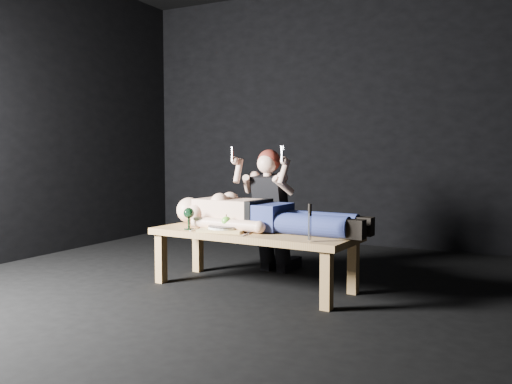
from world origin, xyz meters
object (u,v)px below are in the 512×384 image
kneeling_woman (274,209)px  goblet (189,219)px  lying_man (265,212)px  serving_tray (223,230)px  table (253,259)px  carving_knife (310,223)px

kneeling_woman → goblet: bearing=-112.0°
lying_man → serving_tray: (-0.26, -0.21, -0.13)m
kneeling_woman → goblet: kneeling_woman is taller
serving_tray → goblet: goblet is taller
table → kneeling_woman: (-0.10, 0.60, 0.33)m
kneeling_woman → serving_tray: 0.73m
kneeling_woman → table: bearing=-75.4°
table → goblet: size_ratio=9.34×
carving_knife → lying_man: bearing=149.0°
lying_man → serving_tray: 0.36m
table → lying_man: bearing=61.9°
kneeling_woman → carving_knife: size_ratio=4.33×
kneeling_woman → carving_knife: 1.10m
table → goblet: bearing=-156.9°
kneeling_woman → carving_knife: bearing=-47.2°
lying_man → kneeling_woman: size_ratio=1.55×
serving_tray → carving_knife: bearing=-11.6°
goblet → lying_man: bearing=24.9°
kneeling_woman → goblet: 0.85m
lying_man → goblet: (-0.55, -0.25, -0.05)m
table → carving_knife: 0.73m
kneeling_woman → serving_tray: (-0.10, -0.72, -0.10)m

